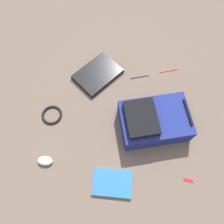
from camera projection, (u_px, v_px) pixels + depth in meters
name	position (u px, v px, depth m)	size (l,w,h in m)	color
ground_plane	(118.00, 119.00, 1.51)	(3.30, 3.30, 0.00)	brown
backpack	(153.00, 121.00, 1.42)	(0.40, 0.49, 0.19)	navy
laptop	(98.00, 74.00, 1.64)	(0.39, 0.38, 0.03)	black
book_comic	(113.00, 183.00, 1.34)	(0.17, 0.24, 0.02)	silver
computer_mouse	(45.00, 161.00, 1.38)	(0.06, 0.09, 0.04)	silver
cable_coil	(52.00, 115.00, 1.52)	(0.14, 0.14, 0.02)	black
pen_black	(169.00, 71.00, 1.66)	(0.01, 0.01, 0.14)	red
pen_blue	(140.00, 77.00, 1.64)	(0.01, 0.01, 0.14)	black
usb_stick	(189.00, 180.00, 1.35)	(0.02, 0.06, 0.01)	#B21919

